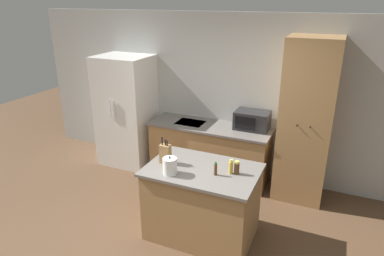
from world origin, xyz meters
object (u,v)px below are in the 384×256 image
at_px(spice_bottle_tall_dark, 216,169).
at_px(spice_bottle_short_red, 231,167).
at_px(pantry_cabinet, 306,122).
at_px(spice_bottle_amber_oil, 237,168).
at_px(microwave, 252,120).
at_px(kettle, 170,166).
at_px(knife_block, 165,154).
at_px(refrigerator, 126,111).

bearing_deg(spice_bottle_tall_dark, spice_bottle_short_red, 34.84).
bearing_deg(pantry_cabinet, spice_bottle_amber_oil, -112.19).
xyz_separation_m(pantry_cabinet, spice_bottle_short_red, (-0.63, -1.42, -0.17)).
bearing_deg(pantry_cabinet, microwave, 171.71).
bearing_deg(pantry_cabinet, spice_bottle_tall_dark, -117.14).
bearing_deg(microwave, spice_bottle_amber_oil, -81.75).
bearing_deg(spice_bottle_amber_oil, spice_bottle_tall_dark, -149.56).
xyz_separation_m(spice_bottle_tall_dark, spice_bottle_amber_oil, (0.21, 0.12, -0.00)).
bearing_deg(kettle, pantry_cabinet, 53.41).
bearing_deg(knife_block, spice_bottle_tall_dark, -3.99).
relative_size(pantry_cabinet, spice_bottle_tall_dark, 14.53).
height_order(refrigerator, kettle, refrigerator).
xyz_separation_m(pantry_cabinet, kettle, (-1.26, -1.70, -0.15)).
relative_size(spice_bottle_short_red, spice_bottle_amber_oil, 1.11).
height_order(pantry_cabinet, knife_block, pantry_cabinet).
bearing_deg(spice_bottle_short_red, kettle, -155.96).
bearing_deg(spice_bottle_short_red, pantry_cabinet, 65.96).
bearing_deg(spice_bottle_short_red, refrigerator, 149.64).
xyz_separation_m(pantry_cabinet, spice_bottle_amber_oil, (-0.57, -1.40, -0.17)).
bearing_deg(pantry_cabinet, spice_bottle_short_red, -114.04).
xyz_separation_m(pantry_cabinet, spice_bottle_tall_dark, (-0.78, -1.52, -0.17)).
bearing_deg(refrigerator, microwave, 4.52).
relative_size(microwave, spice_bottle_amber_oil, 3.30).
xyz_separation_m(knife_block, spice_bottle_tall_dark, (0.66, -0.05, -0.04)).
xyz_separation_m(spice_bottle_short_red, kettle, (-0.63, -0.28, 0.02)).
height_order(microwave, spice_bottle_tall_dark, microwave).
distance_m(microwave, spice_bottle_short_red, 1.54).
xyz_separation_m(microwave, kettle, (-0.47, -1.82, -0.02)).
xyz_separation_m(microwave, spice_bottle_tall_dark, (0.01, -1.64, -0.04)).
distance_m(refrigerator, spice_bottle_tall_dark, 2.63).
relative_size(spice_bottle_tall_dark, kettle, 0.74).
relative_size(microwave, knife_block, 1.57).
bearing_deg(kettle, refrigerator, 135.94).
height_order(refrigerator, microwave, refrigerator).
xyz_separation_m(spice_bottle_amber_oil, kettle, (-0.69, -0.30, 0.02)).
bearing_deg(kettle, spice_bottle_amber_oil, 23.56).
bearing_deg(kettle, microwave, 75.41).
height_order(spice_bottle_amber_oil, kettle, kettle).
height_order(knife_block, spice_bottle_short_red, knife_block).
relative_size(knife_block, spice_bottle_amber_oil, 2.11).
bearing_deg(microwave, refrigerator, -175.48).
distance_m(spice_bottle_tall_dark, spice_bottle_amber_oil, 0.24).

